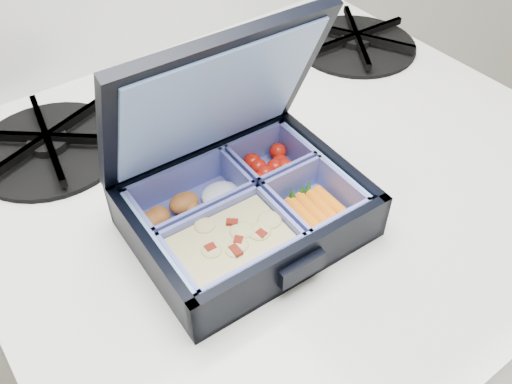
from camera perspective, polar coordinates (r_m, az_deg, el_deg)
stove at (r=0.99m, az=0.72°, el=-17.10°), size 0.64×0.64×0.96m
bento_box at (r=0.50m, az=-1.04°, el=-1.97°), size 0.21×0.17×0.05m
burner_grate at (r=0.80m, az=10.48°, el=15.56°), size 0.18×0.18×0.02m
burner_grate_rear at (r=0.64m, az=-20.97°, el=4.81°), size 0.22×0.22×0.02m
fork at (r=0.62m, az=-3.64°, el=6.15°), size 0.11×0.15×0.01m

